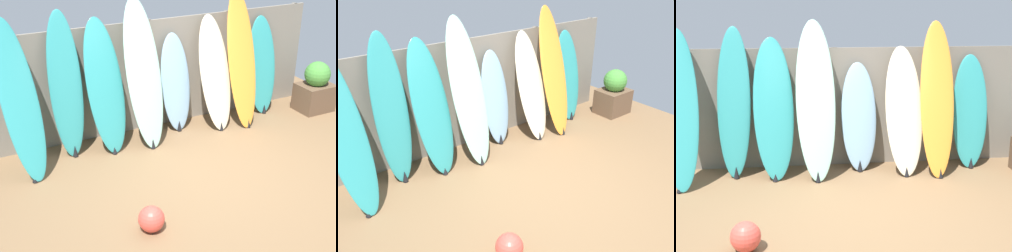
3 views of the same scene
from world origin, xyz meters
TOP-DOWN VIEW (x-y plane):
  - ground at (0.00, 0.00)m, footprint 7.68×7.68m
  - fence_back at (-0.00, 2.01)m, footprint 6.08×0.11m
  - surfboard_teal_0 at (-2.15, 1.44)m, footprint 0.61×0.96m
  - surfboard_teal_1 at (-1.46, 1.70)m, footprint 0.52×0.51m
  - surfboard_teal_2 at (-0.90, 1.60)m, footprint 0.61×0.68m
  - surfboard_seafoam_3 at (-0.31, 1.53)m, footprint 0.58×0.73m
  - surfboard_skyblue_4 at (0.34, 1.74)m, footprint 0.55×0.39m
  - surfboard_cream_5 at (0.97, 1.57)m, footprint 0.56×0.65m
  - surfboard_orange_6 at (1.44, 1.51)m, footprint 0.56×0.81m
  - surfboard_teal_7 at (2.03, 1.73)m, footprint 0.57×0.49m
  - planter_box at (2.93, 1.29)m, footprint 0.62×0.50m
  - beach_ball at (-1.16, -0.56)m, footprint 0.31×0.31m

SIDE VIEW (x-z plane):
  - ground at x=0.00m, z-range 0.00..0.00m
  - beach_ball at x=-1.16m, z-range 0.00..0.31m
  - planter_box at x=2.93m, z-range -0.04..0.87m
  - surfboard_skyblue_4 at x=0.34m, z-range -0.01..1.59m
  - surfboard_teal_7 at x=2.03m, z-range -0.01..1.69m
  - fence_back at x=0.00m, z-range 0.00..1.80m
  - surfboard_cream_5 at x=0.97m, z-range -0.01..1.83m
  - surfboard_teal_2 at x=-0.90m, z-range -0.01..1.98m
  - surfboard_teal_0 at x=-2.15m, z-range -0.01..2.11m
  - surfboard_teal_1 at x=-1.46m, z-range -0.01..2.12m
  - surfboard_orange_6 at x=1.44m, z-range -0.01..2.19m
  - surfboard_seafoam_3 at x=-0.31m, z-range -0.01..2.21m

